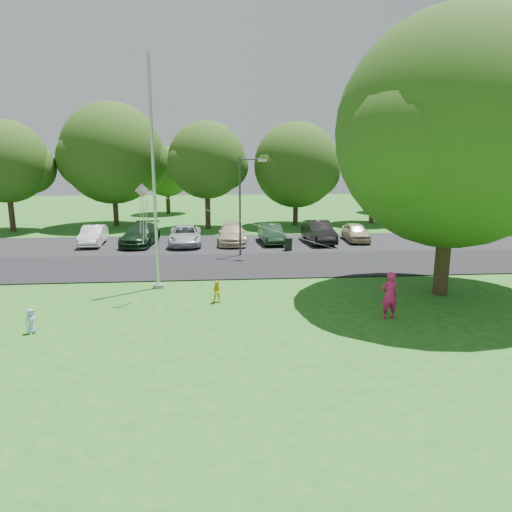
{
  "coord_description": "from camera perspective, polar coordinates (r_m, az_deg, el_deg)",
  "views": [
    {
      "loc": [
        -0.79,
        -15.19,
        5.7
      ],
      "look_at": [
        0.84,
        4.0,
        1.6
      ],
      "focal_mm": 32.0,
      "sensor_mm": 36.0,
      "label": 1
    }
  ],
  "objects": [
    {
      "name": "trash_can",
      "position": [
        28.79,
        4.07,
        1.4
      ],
      "size": [
        0.51,
        0.51,
        0.81
      ],
      "rotation": [
        0.0,
        0.0,
        0.05
      ],
      "color": "black",
      "rests_on": "ground"
    },
    {
      "name": "kite",
      "position": [
        18.41,
        -12.85,
        6.32
      ],
      "size": [
        9.34,
        3.16,
        2.79
      ],
      "rotation": [
        0.0,
        0.0,
        0.39
      ],
      "color": "pink",
      "rests_on": "ground"
    },
    {
      "name": "child_yellow",
      "position": [
        18.52,
        -4.81,
        -4.46
      ],
      "size": [
        0.45,
        0.35,
        0.92
      ],
      "primitive_type": "imported",
      "rotation": [
        0.0,
        0.0,
        -0.01
      ],
      "color": "yellow",
      "rests_on": "ground"
    },
    {
      "name": "flagpole",
      "position": [
        20.43,
        -12.57,
        7.43
      ],
      "size": [
        0.5,
        0.5,
        10.0
      ],
      "color": "#B7BABF",
      "rests_on": "ground"
    },
    {
      "name": "street_lamp",
      "position": [
        26.75,
        -1.55,
        7.32
      ],
      "size": [
        1.56,
        0.76,
        5.84
      ],
      "rotation": [
        0.0,
        0.0,
        -0.39
      ],
      "color": "#3F3F44",
      "rests_on": "ground"
    },
    {
      "name": "tree_row",
      "position": [
        39.49,
        -1.43,
        12.03
      ],
      "size": [
        64.35,
        11.94,
        10.88
      ],
      "color": "#332316",
      "rests_on": "ground"
    },
    {
      "name": "horizon_trees",
      "position": [
        49.33,
        0.8,
        10.39
      ],
      "size": [
        77.46,
        7.2,
        7.02
      ],
      "color": "#332316",
      "rests_on": "ground"
    },
    {
      "name": "ground",
      "position": [
        16.24,
        -1.77,
        -8.53
      ],
      "size": [
        120.0,
        120.0,
        0.0
      ],
      "primitive_type": "plane",
      "color": "#21641A",
      "rests_on": "ground"
    },
    {
      "name": "parking_strip",
      "position": [
        31.22,
        -3.33,
        1.53
      ],
      "size": [
        42.0,
        7.0,
        0.06
      ],
      "primitive_type": "cube",
      "color": "black",
      "rests_on": "ground"
    },
    {
      "name": "big_tree",
      "position": [
        20.41,
        23.3,
        13.48
      ],
      "size": [
        9.92,
        9.41,
        11.51
      ],
      "rotation": [
        0.0,
        0.0,
        0.24
      ],
      "color": "#332316",
      "rests_on": "ground"
    },
    {
      "name": "child_blue",
      "position": [
        17.05,
        -26.29,
        -7.3
      ],
      "size": [
        0.48,
        0.48,
        0.84
      ],
      "primitive_type": "imported",
      "rotation": [
        0.0,
        0.0,
        0.81
      ],
      "color": "#A6C9FF",
      "rests_on": "ground"
    },
    {
      "name": "parked_cars",
      "position": [
        31.07,
        -4.16,
        2.77
      ],
      "size": [
        19.56,
        5.08,
        1.48
      ],
      "color": "silver",
      "rests_on": "ground"
    },
    {
      "name": "park_road",
      "position": [
        24.86,
        -2.91,
        -1.18
      ],
      "size": [
        60.0,
        6.0,
        0.06
      ],
      "primitive_type": "cube",
      "color": "black",
      "rests_on": "ground"
    },
    {
      "name": "woman",
      "position": [
        17.24,
        16.33,
        -4.74
      ],
      "size": [
        0.68,
        0.48,
        1.74
      ],
      "primitive_type": "imported",
      "rotation": [
        0.0,
        0.0,
        3.25
      ],
      "color": "#D91D67",
      "rests_on": "ground"
    }
  ]
}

